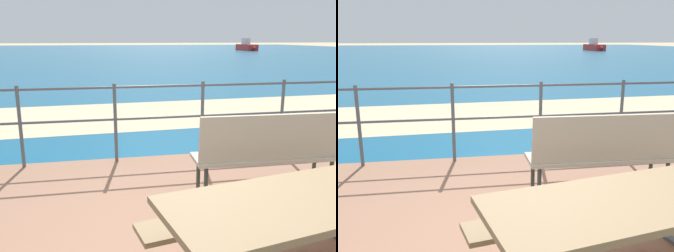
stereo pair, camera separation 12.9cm
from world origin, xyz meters
TOP-DOWN VIEW (x-y plane):
  - sea_water at (0.00, 40.00)m, footprint 90.00×90.00m
  - beach_strip at (0.00, 5.69)m, footprint 54.08×5.44m
  - picnic_table at (0.41, -0.51)m, footprint 2.05×1.60m
  - park_bench at (0.80, 0.91)m, footprint 1.45×0.47m
  - railing_fence at (0.00, 2.47)m, footprint 5.94×0.04m
  - boat_mid at (19.14, 44.66)m, footprint 1.47×4.87m

SIDE VIEW (x-z plane):
  - sea_water at x=0.00m, z-range 0.00..0.01m
  - beach_strip at x=0.00m, z-range 0.00..0.01m
  - boat_mid at x=19.14m, z-range -0.29..1.32m
  - park_bench at x=0.80m, z-range 0.16..1.10m
  - picnic_table at x=0.41m, z-range 0.25..1.03m
  - railing_fence at x=0.00m, z-range 0.19..1.24m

